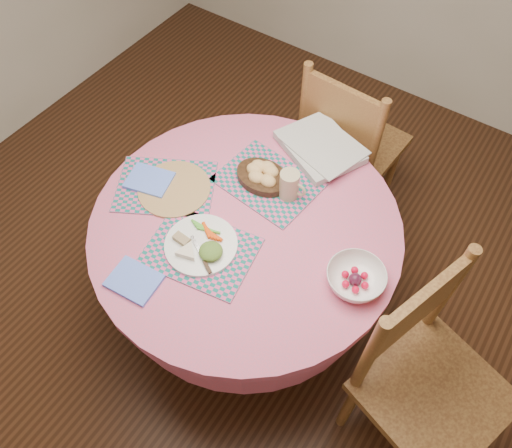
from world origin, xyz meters
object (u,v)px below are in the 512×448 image
(chair_back, at_px, (347,144))
(bread_bowl, at_px, (263,174))
(dining_table, at_px, (246,249))
(fruit_bowl, at_px, (356,278))
(dinner_plate, at_px, (201,245))
(wicker_trivet, at_px, (174,189))
(chair_right, at_px, (425,377))
(latte_mug, at_px, (290,185))

(chair_back, bearing_deg, bread_bowl, 82.78)
(dining_table, relative_size, fruit_bowl, 5.12)
(dining_table, xyz_separation_m, dinner_plate, (-0.07, -0.19, 0.22))
(chair_back, distance_m, fruit_bowl, 0.96)
(wicker_trivet, bearing_deg, bread_bowl, 42.24)
(dinner_plate, relative_size, fruit_bowl, 1.15)
(chair_back, relative_size, fruit_bowl, 4.15)
(chair_right, distance_m, fruit_bowl, 0.45)
(chair_back, xyz_separation_m, wicker_trivet, (-0.39, -0.85, 0.23))
(dinner_plate, xyz_separation_m, fruit_bowl, (0.55, 0.20, 0.01))
(chair_right, distance_m, wicker_trivet, 1.21)
(chair_back, distance_m, bread_bowl, 0.67)
(wicker_trivet, distance_m, bread_bowl, 0.37)
(chair_right, bearing_deg, wicker_trivet, 105.25)
(chair_back, height_order, dinner_plate, chair_back)
(chair_right, xyz_separation_m, dinner_plate, (-0.92, -0.11, 0.23))
(wicker_trivet, relative_size, fruit_bowl, 1.24)
(bread_bowl, height_order, fruit_bowl, bread_bowl)
(chair_back, bearing_deg, chair_right, 135.37)
(chair_right, bearing_deg, bread_bowl, 89.70)
(fruit_bowl, bearing_deg, bread_bowl, 158.56)
(dining_table, distance_m, bread_bowl, 0.32)
(chair_right, relative_size, fruit_bowl, 4.32)
(dinner_plate, relative_size, latte_mug, 2.18)
(dining_table, height_order, fruit_bowl, fruit_bowl)
(chair_right, bearing_deg, fruit_bowl, 95.00)
(latte_mug, distance_m, fruit_bowl, 0.46)
(chair_right, height_order, dinner_plate, chair_right)
(wicker_trivet, relative_size, latte_mug, 2.34)
(bread_bowl, height_order, latte_mug, latte_mug)
(dining_table, height_order, chair_right, chair_right)
(dining_table, height_order, chair_back, chair_back)
(chair_back, height_order, wicker_trivet, chair_back)
(chair_right, height_order, chair_back, chair_right)
(dining_table, xyz_separation_m, chair_back, (0.05, 0.82, -0.03))
(wicker_trivet, relative_size, dinner_plate, 1.08)
(wicker_trivet, distance_m, dinner_plate, 0.32)
(chair_back, bearing_deg, fruit_bowl, 121.42)
(bread_bowl, relative_size, latte_mug, 1.80)
(wicker_trivet, xyz_separation_m, dinner_plate, (0.27, -0.16, 0.02))
(chair_back, bearing_deg, latte_mug, 95.53)
(dining_table, bearing_deg, fruit_bowl, 0.36)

